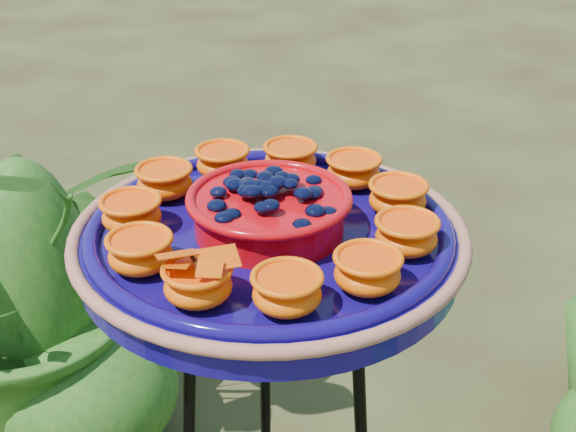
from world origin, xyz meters
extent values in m
torus|color=black|center=(-0.02, -0.02, 0.90)|extent=(0.32, 0.32, 0.02)
cylinder|color=#0F0756|center=(-0.02, -0.02, 0.93)|extent=(0.56, 0.56, 0.04)
torus|color=#B0694F|center=(-0.02, -0.02, 0.95)|extent=(0.48, 0.48, 0.02)
torus|color=#0F0756|center=(-0.02, -0.02, 0.95)|extent=(0.44, 0.44, 0.02)
cylinder|color=#B6060C|center=(-0.02, -0.02, 0.97)|extent=(0.22, 0.22, 0.04)
torus|color=#B6060C|center=(-0.02, -0.02, 0.99)|extent=(0.20, 0.20, 0.01)
ellipsoid|color=black|center=(-0.02, -0.02, 1.00)|extent=(0.16, 0.16, 0.03)
ellipsoid|color=#E94C02|center=(0.12, 0.05, 0.97)|extent=(0.07, 0.07, 0.04)
cylinder|color=#EB4A04|center=(0.12, 0.05, 0.99)|extent=(0.07, 0.07, 0.01)
ellipsoid|color=#E94C02|center=(0.06, 0.12, 0.97)|extent=(0.07, 0.07, 0.04)
cylinder|color=#EB4A04|center=(0.06, 0.12, 0.99)|extent=(0.07, 0.07, 0.01)
ellipsoid|color=#E94C02|center=(-0.03, 0.15, 0.97)|extent=(0.07, 0.07, 0.04)
cylinder|color=#EB4A04|center=(-0.03, 0.15, 0.99)|extent=(0.07, 0.07, 0.01)
ellipsoid|color=#E94C02|center=(-0.11, 0.12, 0.97)|extent=(0.07, 0.07, 0.04)
cylinder|color=#EB4A04|center=(-0.11, 0.12, 0.99)|extent=(0.07, 0.07, 0.01)
ellipsoid|color=#E94C02|center=(-0.17, 0.05, 0.97)|extent=(0.07, 0.07, 0.04)
cylinder|color=#EB4A04|center=(-0.17, 0.05, 0.99)|extent=(0.07, 0.07, 0.01)
ellipsoid|color=#E94C02|center=(-0.19, -0.04, 0.97)|extent=(0.07, 0.07, 0.04)
cylinder|color=#EB4A04|center=(-0.19, -0.04, 0.99)|extent=(0.07, 0.07, 0.01)
ellipsoid|color=#E94C02|center=(-0.15, -0.12, 0.97)|extent=(0.07, 0.07, 0.04)
cylinder|color=#EB4A04|center=(-0.15, -0.12, 0.99)|extent=(0.07, 0.07, 0.01)
ellipsoid|color=#E94C02|center=(-0.07, -0.17, 0.97)|extent=(0.07, 0.07, 0.04)
cylinder|color=#EB4A04|center=(-0.07, -0.17, 0.99)|extent=(0.07, 0.07, 0.01)
ellipsoid|color=#E94C02|center=(0.02, -0.17, 0.97)|extent=(0.07, 0.07, 0.04)
cylinder|color=#EB4A04|center=(0.02, -0.17, 0.99)|extent=(0.07, 0.07, 0.01)
ellipsoid|color=#E94C02|center=(0.10, -0.12, 0.97)|extent=(0.07, 0.07, 0.04)
cylinder|color=#EB4A04|center=(0.10, -0.12, 0.99)|extent=(0.07, 0.07, 0.01)
ellipsoid|color=#E94C02|center=(0.14, -0.04, 0.97)|extent=(0.07, 0.07, 0.04)
cylinder|color=#EB4A04|center=(0.14, -0.04, 0.99)|extent=(0.07, 0.07, 0.01)
cylinder|color=black|center=(-0.07, -0.17, 1.00)|extent=(0.02, 0.03, 0.00)
cube|color=#EE3904|center=(-0.09, -0.17, 1.00)|extent=(0.05, 0.04, 0.01)
cube|color=#EE3904|center=(-0.05, -0.17, 1.00)|extent=(0.05, 0.04, 0.01)
imported|color=#1C5115|center=(-0.69, 0.59, 0.41)|extent=(0.92, 0.87, 0.82)
camera|label=1|loc=(0.14, -0.84, 1.42)|focal=50.00mm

